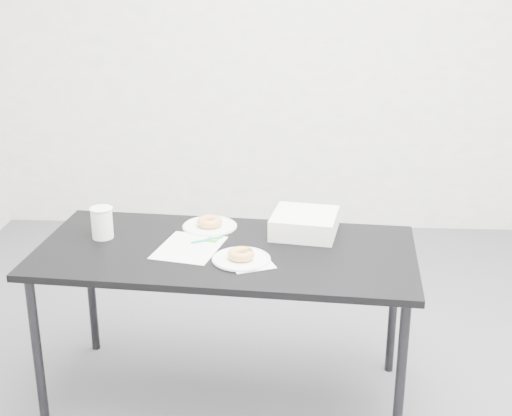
# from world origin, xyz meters

# --- Properties ---
(floor) EXTENTS (4.00, 4.00, 0.00)m
(floor) POSITION_xyz_m (0.00, 0.00, 0.00)
(floor) COLOR #4D4D52
(floor) RESTS_ON ground
(wall_back) EXTENTS (4.00, 0.02, 2.70)m
(wall_back) POSITION_xyz_m (0.00, 2.00, 1.35)
(wall_back) COLOR white
(wall_back) RESTS_ON floor
(table) EXTENTS (1.62, 0.86, 0.71)m
(table) POSITION_xyz_m (-0.19, -0.12, 0.66)
(table) COLOR black
(table) RESTS_ON floor
(scorecard) EXTENTS (0.30, 0.35, 0.00)m
(scorecard) POSITION_xyz_m (-0.34, -0.11, 0.72)
(scorecard) COLOR white
(scorecard) RESTS_ON table
(logo_patch) EXTENTS (0.06, 0.06, 0.00)m
(logo_patch) POSITION_xyz_m (-0.26, -0.03, 0.72)
(logo_patch) COLOR green
(logo_patch) RESTS_ON scorecard
(pen) EXTENTS (0.13, 0.08, 0.01)m
(pen) POSITION_xyz_m (-0.28, -0.04, 0.72)
(pen) COLOR #0E9B8B
(pen) RESTS_ON scorecard
(napkin) EXTENTS (0.21, 0.21, 0.00)m
(napkin) POSITION_xyz_m (-0.08, -0.25, 0.72)
(napkin) COLOR white
(napkin) RESTS_ON table
(plate_near) EXTENTS (0.23, 0.23, 0.01)m
(plate_near) POSITION_xyz_m (-0.12, -0.23, 0.72)
(plate_near) COLOR white
(plate_near) RESTS_ON napkin
(donut_near) EXTENTS (0.13, 0.13, 0.04)m
(donut_near) POSITION_xyz_m (-0.12, -0.23, 0.74)
(donut_near) COLOR #DC9445
(donut_near) RESTS_ON plate_near
(plate_far) EXTENTS (0.24, 0.24, 0.01)m
(plate_far) POSITION_xyz_m (-0.29, 0.13, 0.72)
(plate_far) COLOR white
(plate_far) RESTS_ON table
(donut_far) EXTENTS (0.15, 0.15, 0.04)m
(donut_far) POSITION_xyz_m (-0.29, 0.13, 0.74)
(donut_far) COLOR #DC9445
(donut_far) RESTS_ON plate_far
(coffee_cup) EXTENTS (0.09, 0.09, 0.14)m
(coffee_cup) POSITION_xyz_m (-0.73, -0.02, 0.78)
(coffee_cup) COLOR white
(coffee_cup) RESTS_ON table
(cup_lid) EXTENTS (0.08, 0.08, 0.01)m
(cup_lid) POSITION_xyz_m (0.02, 0.05, 0.72)
(cup_lid) COLOR white
(cup_lid) RESTS_ON table
(bakery_box) EXTENTS (0.31, 0.31, 0.09)m
(bakery_box) POSITION_xyz_m (0.14, 0.08, 0.76)
(bakery_box) COLOR silver
(bakery_box) RESTS_ON table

